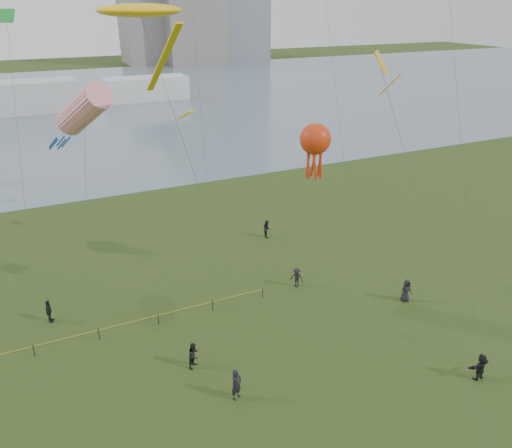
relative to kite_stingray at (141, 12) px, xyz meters
name	(u,v)px	position (x,y,z in m)	size (l,w,h in m)	color
ground_plane	(338,438)	(4.59, -15.96, -19.93)	(400.00, 400.00, 0.00)	#203210
lake	(81,103)	(4.59, 84.04, -19.91)	(400.00, 120.00, 0.08)	slate
building_mid	(190,5)	(50.59, 146.04, -0.93)	(20.00, 20.00, 38.00)	slate
building_low	(146,21)	(36.59, 152.04, -5.93)	(16.00, 18.00, 28.00)	slate
pavilion_left	(19,97)	(-7.41, 79.04, -16.93)	(22.00, 8.00, 6.00)	silver
pavilion_right	(146,89)	(18.59, 82.04, -17.43)	(18.00, 7.00, 5.00)	silver
spectator_a	(194,355)	(-0.33, -7.59, -19.09)	(0.83, 0.64, 1.70)	black
spectator_b	(297,278)	(9.91, -2.07, -19.13)	(1.04, 0.60, 1.61)	black
spectator_c	(49,311)	(-7.96, 1.14, -19.08)	(1.00, 0.42, 1.70)	black
spectator_d	(406,290)	(16.30, -7.25, -19.05)	(0.86, 0.56, 1.76)	black
spectator_e	(480,367)	(14.61, -15.75, -19.07)	(1.60, 0.51, 1.72)	black
spectator_f	(236,384)	(0.97, -11.14, -18.97)	(0.70, 0.46, 1.93)	black
spectator_g	(267,229)	(11.79, 7.04, -19.10)	(0.81, 0.63, 1.68)	black
kite_stingray	(141,12)	(0.00, 0.00, 0.00)	(7.10, 10.05, 20.41)	#3F3F42
kite_windsock	(84,110)	(-3.76, 1.41, -5.59)	(4.21, 5.20, 16.24)	#3F3F42
kite_octopus	(315,140)	(11.25, -1.63, -8.45)	(7.41, 4.18, 12.69)	#3F3F42
kite_delta	(388,84)	(10.45, -9.79, -3.42)	(1.47, 12.62, 18.14)	#3F3F42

